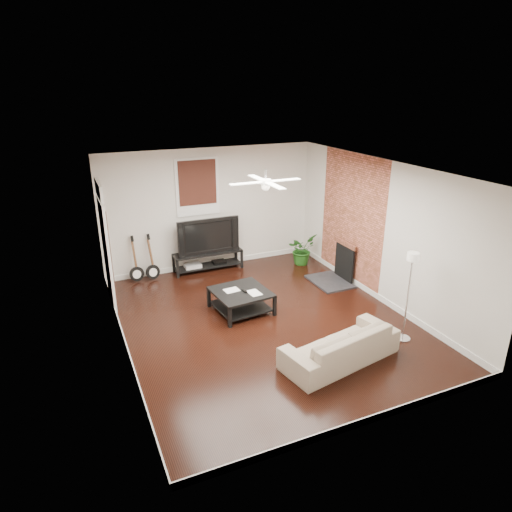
# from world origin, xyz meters

# --- Properties ---
(room) EXTENTS (5.01, 6.01, 2.81)m
(room) POSITION_xyz_m (0.00, 0.00, 1.40)
(room) COLOR black
(room) RESTS_ON ground
(brick_accent) EXTENTS (0.02, 2.20, 2.80)m
(brick_accent) POSITION_xyz_m (2.49, 1.00, 1.40)
(brick_accent) COLOR brown
(brick_accent) RESTS_ON floor
(fireplace) EXTENTS (0.80, 1.10, 0.92)m
(fireplace) POSITION_xyz_m (2.20, 1.00, 0.46)
(fireplace) COLOR black
(fireplace) RESTS_ON floor
(window_back) EXTENTS (1.00, 0.06, 1.30)m
(window_back) POSITION_xyz_m (-0.30, 2.97, 1.95)
(window_back) COLOR black
(window_back) RESTS_ON wall_back
(door_left) EXTENTS (0.08, 1.00, 2.50)m
(door_left) POSITION_xyz_m (-2.46, 1.90, 1.25)
(door_left) COLOR white
(door_left) RESTS_ON wall_left
(tv_stand) EXTENTS (1.61, 0.43, 0.45)m
(tv_stand) POSITION_xyz_m (-0.18, 2.78, 0.23)
(tv_stand) COLOR black
(tv_stand) RESTS_ON floor
(tv) EXTENTS (1.44, 0.19, 0.83)m
(tv) POSITION_xyz_m (-0.18, 2.80, 0.86)
(tv) COLOR black
(tv) RESTS_ON tv_stand
(coffee_table) EXTENTS (1.09, 1.09, 0.42)m
(coffee_table) POSITION_xyz_m (-0.25, 0.56, 0.21)
(coffee_table) COLOR black
(coffee_table) RESTS_ON floor
(sofa) EXTENTS (2.06, 1.12, 0.57)m
(sofa) POSITION_xyz_m (0.56, -1.62, 0.29)
(sofa) COLOR tan
(sofa) RESTS_ON floor
(floor_lamp) EXTENTS (0.31, 0.31, 1.59)m
(floor_lamp) POSITION_xyz_m (1.91, -1.52, 0.80)
(floor_lamp) COLOR silver
(floor_lamp) RESTS_ON floor
(potted_plant) EXTENTS (0.85, 0.82, 0.74)m
(potted_plant) POSITION_xyz_m (2.01, 2.24, 0.37)
(potted_plant) COLOR #1E5518
(potted_plant) RESTS_ON floor
(guitar_left) EXTENTS (0.35, 0.27, 1.04)m
(guitar_left) POSITION_xyz_m (-1.84, 2.75, 0.52)
(guitar_left) COLOR black
(guitar_left) RESTS_ON floor
(guitar_right) EXTENTS (0.37, 0.30, 1.04)m
(guitar_right) POSITION_xyz_m (-1.49, 2.72, 0.52)
(guitar_right) COLOR black
(guitar_right) RESTS_ON floor
(ceiling_fan) EXTENTS (1.24, 1.24, 0.32)m
(ceiling_fan) POSITION_xyz_m (0.00, 0.00, 2.60)
(ceiling_fan) COLOR white
(ceiling_fan) RESTS_ON ceiling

